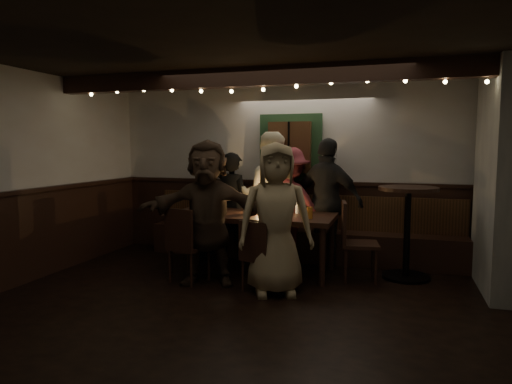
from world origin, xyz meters
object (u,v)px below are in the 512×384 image
(person_c, at_px, (269,196))
(person_d, at_px, (289,205))
(chair_near_right, at_px, (257,252))
(person_b, at_px, (233,205))
(chair_end, at_px, (352,236))
(person_g, at_px, (276,219))
(dining_table, at_px, (251,219))
(person_f, at_px, (207,212))
(high_top, at_px, (407,221))
(person_a, at_px, (211,204))
(chair_near_left, at_px, (184,241))
(person_e, at_px, (328,202))

(person_c, height_order, person_d, person_c)
(chair_near_right, height_order, person_b, person_b)
(person_b, bearing_deg, chair_end, 178.18)
(person_g, bearing_deg, dining_table, 103.51)
(person_b, relative_size, person_f, 0.90)
(high_top, height_order, person_a, person_a)
(high_top, xyz_separation_m, person_f, (-2.32, -0.95, 0.14))
(person_d, distance_m, person_f, 1.49)
(high_top, height_order, person_f, person_f)
(chair_end, relative_size, person_a, 0.62)
(dining_table, height_order, person_a, person_a)
(chair_near_left, bearing_deg, person_b, 85.54)
(high_top, bearing_deg, person_b, 171.56)
(person_d, bearing_deg, person_c, -9.39)
(person_d, xyz_separation_m, person_e, (0.55, 0.02, 0.07))
(chair_near_left, distance_m, person_a, 1.45)
(chair_near_right, bearing_deg, chair_end, 39.40)
(chair_end, distance_m, person_a, 2.29)
(chair_near_left, bearing_deg, person_a, 99.83)
(dining_table, height_order, chair_near_left, dining_table)
(person_b, distance_m, person_c, 0.57)
(person_d, relative_size, person_g, 0.96)
(chair_near_left, distance_m, person_f, 0.45)
(dining_table, xyz_separation_m, person_b, (-0.51, 0.66, 0.08))
(chair_near_right, xyz_separation_m, person_a, (-1.19, 1.47, 0.33))
(chair_near_left, xyz_separation_m, person_c, (0.65, 1.48, 0.42))
(person_a, bearing_deg, person_c, 177.02)
(chair_near_right, distance_m, person_e, 1.65)
(dining_table, xyz_separation_m, person_c, (0.04, 0.73, 0.23))
(high_top, height_order, person_b, person_b)
(person_b, relative_size, person_d, 0.95)
(dining_table, height_order, person_d, person_d)
(chair_near_right, bearing_deg, person_b, 119.70)
(person_d, distance_m, person_e, 0.55)
(chair_near_right, xyz_separation_m, person_d, (0.03, 1.46, 0.36))
(person_b, height_order, person_d, person_d)
(dining_table, distance_m, person_e, 1.15)
(chair_near_left, xyz_separation_m, chair_end, (1.93, 0.75, 0.03))
(person_c, bearing_deg, person_b, -7.15)
(person_b, bearing_deg, person_e, -161.43)
(dining_table, relative_size, person_f, 1.24)
(dining_table, height_order, person_c, person_c)
(person_a, relative_size, person_c, 0.85)
(high_top, bearing_deg, chair_end, -156.41)
(high_top, relative_size, person_a, 0.73)
(person_c, xyz_separation_m, person_f, (-0.39, -1.39, -0.06))
(high_top, bearing_deg, person_g, -142.86)
(high_top, bearing_deg, person_f, -157.70)
(chair_near_right, height_order, person_d, person_d)
(person_c, relative_size, person_g, 1.09)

